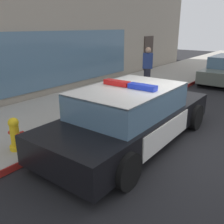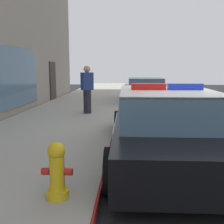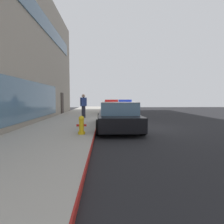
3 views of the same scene
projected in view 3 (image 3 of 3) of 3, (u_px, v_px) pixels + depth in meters
name	position (u px, v px, depth m)	size (l,w,h in m)	color
ground	(133.00, 127.00, 10.55)	(48.00, 48.00, 0.00)	black
sidewalk	(63.00, 126.00, 10.39)	(48.00, 3.57, 0.15)	#A39E93
curb_red_paint	(97.00, 126.00, 10.47)	(28.80, 0.04, 0.14)	maroon
police_cruiser	(118.00, 116.00, 9.71)	(5.06, 2.12, 1.49)	black
fire_hydrant	(81.00, 125.00, 7.59)	(0.34, 0.39, 0.73)	gold
car_down_street	(113.00, 108.00, 18.41)	(4.55, 2.07, 1.29)	#596056
pedestrian_on_sidewalk	(83.00, 106.00, 14.12)	(0.43, 0.48, 1.71)	#23232D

